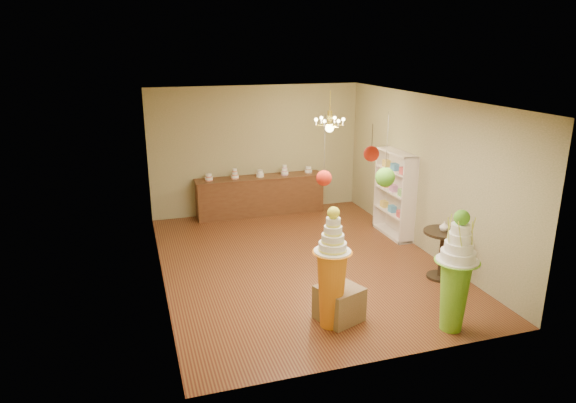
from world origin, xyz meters
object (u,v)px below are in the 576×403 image
object	(u,v)px
pedestal_green	(455,280)
sideboard	(260,195)
pedestal_orange	(332,279)
round_table	(442,248)

from	to	relation	value
pedestal_green	sideboard	bearing A→B (deg)	102.49
pedestal_orange	round_table	world-z (taller)	pedestal_orange
pedestal_green	pedestal_orange	distance (m)	1.71
pedestal_orange	round_table	xyz separation A→B (m)	(2.41, 0.90, -0.17)
pedestal_green	round_table	world-z (taller)	pedestal_green
sideboard	round_table	world-z (taller)	sideboard
pedestal_orange	round_table	size ratio (longest dim) A/B	2.08
round_table	pedestal_orange	bearing A→B (deg)	-159.47
pedestal_green	sideboard	size ratio (longest dim) A/B	0.59
round_table	sideboard	bearing A→B (deg)	115.96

